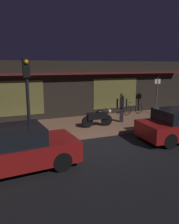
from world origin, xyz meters
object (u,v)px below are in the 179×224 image
Objects in this scene: traffic_light_pole at (27,89)px; parked_car_near at (12,149)px; bicycle_parked at (133,109)px; person_bystander at (122,107)px; motorcycle at (98,117)px; sign_post at (157,93)px.

traffic_light_pole reaches higher than parked_car_near.
person_bystander is (-1.71, -1.41, 0.52)m from bicycle_parked.
motorcycle is 4.64m from traffic_light_pole.
sign_post is 9.42m from traffic_light_pole.
bicycle_parked is 0.98× the size of person_bystander.
bicycle_parked is (3.39, 1.82, -0.14)m from motorcycle.
person_bystander is at bearing -140.49° from bicycle_parked.
person_bystander is (1.68, 0.41, 0.38)m from motorcycle.
motorcycle is 5.56m from parked_car_near.
parked_car_near reaches higher than bicycle_parked.
traffic_light_pole is at bearing -158.29° from sign_post.
person_bystander reaches higher than parked_car_near.
sign_post reaches higher than parked_car_near.
parked_car_near is at bearing -153.34° from sign_post.
sign_post is at bearing 17.93° from person_bystander.
sign_post is at bearing 21.71° from traffic_light_pole.
motorcycle is 0.47× the size of traffic_light_pole.
traffic_light_pole reaches higher than motorcycle.
traffic_light_pole is (-3.76, -2.00, 1.83)m from motorcycle.
sign_post reaches higher than bicycle_parked.
traffic_light_pole is at bearing -151.89° from bicycle_parked.
traffic_light_pole is at bearing 60.04° from parked_car_near.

